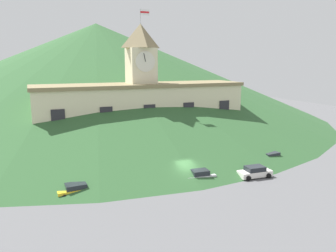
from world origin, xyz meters
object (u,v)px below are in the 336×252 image
object	(u,v)px
street_lamp_center	(160,132)
car_green_wagon	(270,158)
street_lamp_right	(68,144)
car_red_sedan	(155,163)
car_silver_hatch	(200,176)
pedestrian	(216,150)
street_lamp_far_left	(222,127)
car_white_taxi	(255,172)
car_yellow_coupe	(76,190)

from	to	relation	value
street_lamp_center	car_green_wagon	bearing A→B (deg)	-35.63
street_lamp_right	car_red_sedan	xyz separation A→B (m)	(11.46, -5.66, -2.66)
street_lamp_right	street_lamp_center	world-z (taller)	street_lamp_center
street_lamp_center	car_silver_hatch	bearing A→B (deg)	-88.52
car_red_sedan	pedestrian	size ratio (longest dim) A/B	2.54
pedestrian	street_lamp_far_left	bearing A→B (deg)	123.23
street_lamp_right	car_green_wagon	bearing A→B (deg)	-19.53
street_lamp_far_left	car_green_wagon	xyz separation A→B (m)	(2.26, -10.13, -3.16)
car_white_taxi	car_silver_hatch	xyz separation A→B (m)	(-7.45, 1.49, -0.00)
street_lamp_far_left	car_silver_hatch	bearing A→B (deg)	-131.27
street_lamp_right	pedestrian	distance (m)	23.26
street_lamp_right	street_lamp_center	size ratio (longest dim) A/B	0.85
car_yellow_coupe	car_silver_hatch	xyz separation A→B (m)	(15.25, -1.66, 0.07)
car_yellow_coupe	pedestrian	world-z (taller)	pedestrian
street_lamp_far_left	car_silver_hatch	size ratio (longest dim) A/B	1.34
street_lamp_far_left	car_red_sedan	xyz separation A→B (m)	(-14.84, -5.66, -3.21)
street_lamp_center	car_silver_hatch	size ratio (longest dim) A/B	1.33
car_green_wagon	car_red_sedan	bearing A→B (deg)	159.25
street_lamp_right	car_yellow_coupe	size ratio (longest dim) A/B	1.05
street_lamp_far_left	car_yellow_coupe	world-z (taller)	street_lamp_far_left
street_lamp_right	street_lamp_far_left	bearing A→B (deg)	0.00
car_green_wagon	pedestrian	bearing A→B (deg)	125.23
car_green_wagon	car_yellow_coupe	bearing A→B (deg)	176.58
car_yellow_coupe	street_lamp_far_left	bearing A→B (deg)	-159.89
car_red_sedan	pedestrian	world-z (taller)	pedestrian
car_yellow_coupe	car_red_sedan	xyz separation A→B (m)	(11.95, 5.82, 0.05)
street_lamp_right	pedestrian	xyz separation A→B (m)	(22.85, -3.64, -2.37)
street_lamp_far_left	car_white_taxi	world-z (taller)	street_lamp_far_left
street_lamp_right	car_yellow_coupe	world-z (taller)	street_lamp_right
street_lamp_far_left	car_red_sedan	size ratio (longest dim) A/B	1.21
street_lamp_right	car_white_taxi	size ratio (longest dim) A/B	0.98
street_lamp_center	car_red_sedan	size ratio (longest dim) A/B	1.20
street_lamp_center	street_lamp_far_left	xyz separation A→B (m)	(11.88, 0.00, 0.03)
car_red_sedan	pedestrian	bearing A→B (deg)	-172.29
street_lamp_center	street_lamp_far_left	size ratio (longest dim) A/B	0.99
street_lamp_far_left	pedestrian	distance (m)	5.80
car_white_taxi	street_lamp_far_left	bearing A→B (deg)	-101.82
car_yellow_coupe	car_white_taxi	distance (m)	22.92
street_lamp_far_left	car_white_taxi	xyz separation A→B (m)	(-4.09, -14.64, -3.19)
car_red_sedan	car_green_wagon	bearing A→B (deg)	163.00
street_lamp_right	car_green_wagon	xyz separation A→B (m)	(28.55, -10.13, -2.61)
street_lamp_right	car_yellow_coupe	bearing A→B (deg)	-92.46
car_yellow_coupe	car_white_taxi	bearing A→B (deg)	168.99
car_silver_hatch	street_lamp_far_left	bearing A→B (deg)	53.39
car_green_wagon	street_lamp_far_left	bearing A→B (deg)	96.48
street_lamp_center	street_lamp_far_left	bearing A→B (deg)	0.00
street_lamp_right	car_red_sedan	size ratio (longest dim) A/B	1.01
pedestrian	street_lamp_right	bearing A→B (deg)	-112.39
pedestrian	street_lamp_center	bearing A→B (deg)	-126.70
street_lamp_center	car_silver_hatch	world-z (taller)	street_lamp_center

